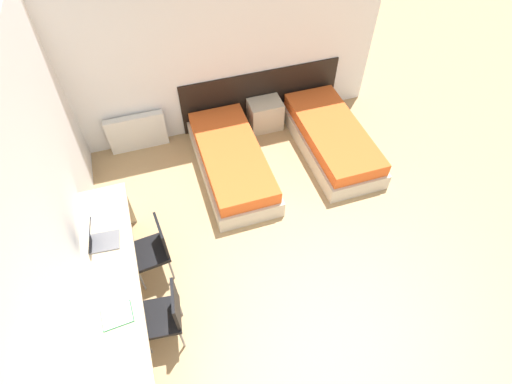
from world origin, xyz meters
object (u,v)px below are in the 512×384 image
object	(u,v)px
nightstand	(265,115)
chair_near_notebook	(166,314)
chair_near_laptop	(153,248)
bed_near_window	(232,161)
laptop	(99,239)
bed_near_door	(331,138)

from	to	relation	value
nightstand	chair_near_notebook	world-z (taller)	chair_near_notebook
nightstand	chair_near_laptop	size ratio (longest dim) A/B	0.59
bed_near_window	laptop	distance (m)	2.26
chair_near_laptop	laptop	distance (m)	0.60
bed_near_door	chair_near_laptop	world-z (taller)	chair_near_laptop
nightstand	laptop	distance (m)	3.36
chair_near_notebook	chair_near_laptop	bearing A→B (deg)	96.83
bed_near_window	bed_near_door	world-z (taller)	same
nightstand	chair_near_laptop	xyz separation A→B (m)	(-2.07, -2.13, 0.25)
nightstand	laptop	size ratio (longest dim) A/B	1.54
nightstand	chair_near_notebook	distance (m)	3.61
chair_near_notebook	laptop	size ratio (longest dim) A/B	2.61
chair_near_notebook	nightstand	bearing A→B (deg)	61.73
bed_near_door	chair_near_notebook	world-z (taller)	chair_near_notebook
chair_near_notebook	bed_near_window	bearing A→B (deg)	65.78
chair_near_laptop	bed_near_window	bearing A→B (deg)	39.89
chair_near_laptop	bed_near_door	bearing A→B (deg)	18.81
chair_near_notebook	laptop	xyz separation A→B (m)	(-0.50, 0.87, 0.34)
bed_near_door	chair_near_laptop	size ratio (longest dim) A/B	2.31
bed_near_window	bed_near_door	size ratio (longest dim) A/B	1.00
bed_near_door	laptop	size ratio (longest dim) A/B	6.02
chair_near_laptop	laptop	xyz separation A→B (m)	(-0.50, 0.05, 0.34)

